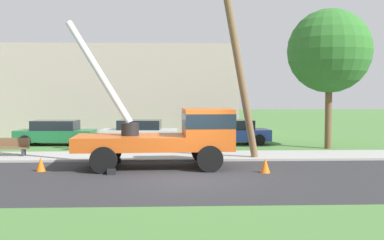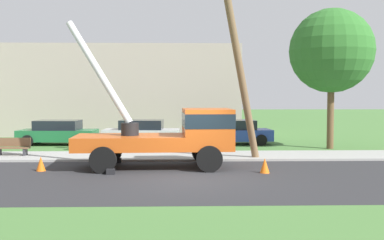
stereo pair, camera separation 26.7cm
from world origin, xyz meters
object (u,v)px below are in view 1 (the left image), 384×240
at_px(parked_sedan_silver, 140,132).
at_px(parked_sedan_green, 56,133).
at_px(traffic_cone_ahead, 265,165).
at_px(parked_sedan_blue, 231,132).
at_px(leaning_utility_pole, 237,57).
at_px(traffic_cone_behind, 41,164).
at_px(park_bench, 11,148).
at_px(utility_truck, 175,132).
at_px(roadside_tree_near, 329,51).

bearing_deg(parked_sedan_silver, parked_sedan_green, -177.05).
distance_m(traffic_cone_ahead, parked_sedan_green, 14.24).
height_order(parked_sedan_silver, parked_sedan_blue, same).
bearing_deg(leaning_utility_pole, traffic_cone_behind, -162.92).
xyz_separation_m(parked_sedan_green, parked_sedan_blue, (10.18, -0.04, 0.00)).
bearing_deg(traffic_cone_ahead, park_bench, 157.28).
bearing_deg(traffic_cone_behind, parked_sedan_green, 100.66).
bearing_deg(traffic_cone_ahead, parked_sedan_silver, 117.96).
bearing_deg(leaning_utility_pole, utility_truck, -148.78).
relative_size(parked_sedan_green, roadside_tree_near, 0.60).
bearing_deg(park_bench, utility_truck, -22.53).
xyz_separation_m(parked_sedan_green, roadside_tree_near, (15.15, -2.35, 4.51)).
distance_m(parked_sedan_blue, park_bench, 12.12).
xyz_separation_m(parked_sedan_green, park_bench, (-0.72, -5.35, -0.25)).
distance_m(parked_sedan_green, parked_sedan_blue, 10.18).
height_order(traffic_cone_ahead, parked_sedan_green, parked_sedan_green).
height_order(utility_truck, traffic_cone_behind, utility_truck).
distance_m(utility_truck, park_bench, 8.25).
bearing_deg(parked_sedan_blue, roadside_tree_near, -24.86).
relative_size(parked_sedan_green, parked_sedan_blue, 0.99).
xyz_separation_m(parked_sedan_blue, park_bench, (-10.89, -5.30, -0.25)).
bearing_deg(utility_truck, roadside_tree_near, 36.51).
height_order(traffic_cone_behind, roadside_tree_near, roadside_tree_near).
xyz_separation_m(traffic_cone_ahead, parked_sedan_silver, (-5.40, 10.17, 0.43)).
relative_size(leaning_utility_pole, parked_sedan_blue, 1.95).
distance_m(parked_sedan_green, parked_sedan_silver, 4.82).
xyz_separation_m(leaning_utility_pole, roadside_tree_near, (5.58, 4.49, 0.69)).
height_order(traffic_cone_ahead, parked_sedan_silver, parked_sedan_silver).
height_order(traffic_cone_ahead, roadside_tree_near, roadside_tree_near).
xyz_separation_m(park_bench, roadside_tree_near, (15.86, 3.00, 4.76)).
bearing_deg(park_bench, leaning_utility_pole, -8.26).
height_order(parked_sedan_green, parked_sedan_blue, same).
relative_size(leaning_utility_pole, roadside_tree_near, 1.18).
xyz_separation_m(utility_truck, traffic_cone_behind, (-5.11, -0.76, -1.13)).
bearing_deg(leaning_utility_pole, parked_sedan_blue, 84.89).
xyz_separation_m(utility_truck, traffic_cone_ahead, (3.36, -1.43, -1.13)).
relative_size(traffic_cone_ahead, parked_sedan_green, 0.12).
bearing_deg(park_bench, parked_sedan_silver, 45.33).
bearing_deg(park_bench, parked_sedan_green, 82.37).
bearing_deg(traffic_cone_ahead, roadside_tree_near, 56.92).
relative_size(traffic_cone_ahead, traffic_cone_behind, 1.00).
relative_size(traffic_cone_ahead, roadside_tree_near, 0.07).
height_order(utility_truck, traffic_cone_ahead, utility_truck).
relative_size(leaning_utility_pole, park_bench, 5.51).
bearing_deg(roadside_tree_near, utility_truck, -143.49).
bearing_deg(traffic_cone_ahead, leaning_utility_pole, 101.76).
xyz_separation_m(utility_truck, parked_sedan_silver, (-2.04, 8.73, -0.70)).
distance_m(leaning_utility_pole, parked_sedan_silver, 9.35).
bearing_deg(traffic_cone_ahead, parked_sedan_green, 135.83).
distance_m(utility_truck, leaning_utility_pole, 4.46).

